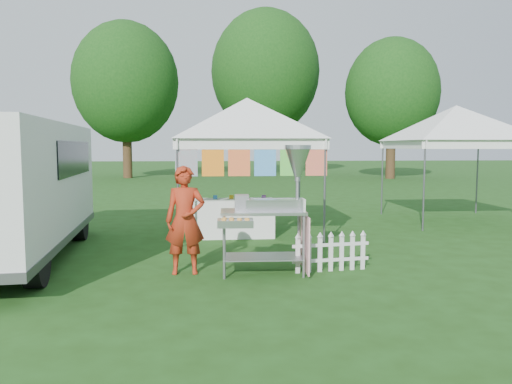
{
  "coord_description": "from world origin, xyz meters",
  "views": [
    {
      "loc": [
        -0.76,
        -7.45,
        1.95
      ],
      "look_at": [
        0.05,
        1.76,
        1.1
      ],
      "focal_mm": 35.0,
      "sensor_mm": 36.0,
      "label": 1
    }
  ],
  "objects": [
    {
      "name": "picket_fence",
      "position": [
        1.07,
        0.07,
        0.29
      ],
      "size": [
        1.25,
        0.2,
        0.56
      ],
      "rotation": [
        0.0,
        0.0,
        0.14
      ],
      "color": "silver",
      "rests_on": "ground"
    },
    {
      "name": "tree_right",
      "position": [
        10.0,
        22.0,
        5.18
      ],
      "size": [
        5.6,
        5.6,
        8.42
      ],
      "color": "#382514",
      "rests_on": "ground"
    },
    {
      "name": "donut_cart",
      "position": [
        0.21,
        -0.0,
        1.16
      ],
      "size": [
        1.44,
        0.94,
        1.97
      ],
      "rotation": [
        0.0,
        0.0,
        -0.03
      ],
      "color": "gray",
      "rests_on": "ground"
    },
    {
      "name": "cargo_van",
      "position": [
        -4.35,
        1.39,
        1.26
      ],
      "size": [
        2.76,
        5.81,
        2.34
      ],
      "rotation": [
        0.0,
        0.0,
        0.09
      ],
      "color": "silver",
      "rests_on": "ground"
    },
    {
      "name": "display_table",
      "position": [
        -0.35,
        3.2,
        0.41
      ],
      "size": [
        1.8,
        0.7,
        0.81
      ],
      "primitive_type": "cube",
      "color": "white",
      "rests_on": "ground"
    },
    {
      "name": "canopy_right",
      "position": [
        5.5,
        5.0,
        2.99
      ],
      "size": [
        4.24,
        4.24,
        3.45
      ],
      "color": "#59595E",
      "rests_on": "ground"
    },
    {
      "name": "tree_mid",
      "position": [
        3.0,
        28.0,
        7.14
      ],
      "size": [
        7.6,
        7.6,
        11.52
      ],
      "color": "#382514",
      "rests_on": "ground"
    },
    {
      "name": "ground",
      "position": [
        0.0,
        0.0,
        0.0
      ],
      "size": [
        120.0,
        120.0,
        0.0
      ],
      "primitive_type": "plane",
      "color": "#1E4213",
      "rests_on": "ground"
    },
    {
      "name": "tree_left",
      "position": [
        -6.0,
        24.0,
        5.83
      ],
      "size": [
        6.4,
        6.4,
        9.53
      ],
      "color": "#382514",
      "rests_on": "ground"
    },
    {
      "name": "vendor",
      "position": [
        -1.18,
        0.14,
        0.83
      ],
      "size": [
        0.61,
        0.41,
        1.65
      ],
      "primitive_type": "imported",
      "rotation": [
        0.0,
        0.0,
        0.02
      ],
      "color": "#9E2813",
      "rests_on": "ground"
    },
    {
      "name": "canopy_main",
      "position": [
        0.0,
        3.49,
        2.99
      ],
      "size": [
        4.24,
        4.24,
        3.45
      ],
      "color": "#59595E",
      "rests_on": "ground"
    }
  ]
}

